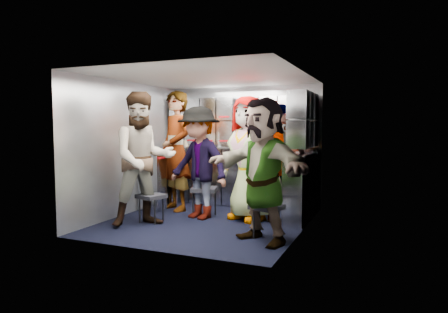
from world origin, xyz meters
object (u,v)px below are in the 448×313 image
at_px(attendant_arc_a, 144,159).
at_px(jump_seat_mid_right, 282,192).
at_px(attendant_arc_b, 199,163).
at_px(attendant_arc_d, 279,163).
at_px(jump_seat_center, 253,192).
at_px(jump_seat_near_right, 267,209).
at_px(attendant_standing, 176,151).
at_px(jump_seat_mid_left, 204,191).
at_px(attendant_arc_e, 263,170).
at_px(jump_seat_near_left, 151,198).
at_px(attendant_arc_c, 249,158).

bearing_deg(attendant_arc_a, jump_seat_mid_right, -14.26).
relative_size(attendant_arc_b, attendant_arc_d, 0.98).
xyz_separation_m(jump_seat_center, jump_seat_near_right, (0.53, -1.03, -0.02)).
xyz_separation_m(jump_seat_mid_right, attendant_standing, (-1.80, -0.02, 0.58)).
relative_size(jump_seat_mid_left, jump_seat_mid_right, 0.94).
bearing_deg(attendant_arc_b, jump_seat_center, 47.13).
height_order(attendant_arc_b, attendant_arc_e, attendant_arc_e).
relative_size(attendant_standing, attendant_arc_b, 1.17).
distance_m(jump_seat_center, attendant_arc_e, 1.41).
bearing_deg(attendant_arc_b, jump_seat_near_right, -8.61).
relative_size(jump_seat_near_left, attendant_arc_b, 0.25).
distance_m(jump_seat_center, attendant_arc_c, 0.56).
xyz_separation_m(attendant_arc_c, attendant_arc_d, (0.46, 0.01, -0.06)).
xyz_separation_m(jump_seat_mid_left, attendant_arc_e, (1.25, -0.98, 0.48)).
bearing_deg(jump_seat_near_left, attendant_arc_a, -90.00).
bearing_deg(attendant_arc_d, attendant_arc_c, 137.42).
bearing_deg(attendant_standing, jump_seat_mid_right, 32.41).
xyz_separation_m(attendant_standing, attendant_arc_a, (0.09, -1.08, -0.05)).
relative_size(jump_seat_center, attendant_arc_b, 0.26).
bearing_deg(jump_seat_near_right, attendant_arc_e, -90.00).
relative_size(jump_seat_mid_right, attendant_arc_a, 0.26).
bearing_deg(attendant_arc_e, jump_seat_mid_left, 170.74).
height_order(jump_seat_near_left, jump_seat_center, jump_seat_center).
bearing_deg(attendant_arc_c, jump_seat_near_right, -35.27).
distance_m(attendant_arc_c, attendant_arc_e, 1.16).
height_order(attendant_standing, attendant_arc_e, attendant_standing).
bearing_deg(attendant_arc_e, attendant_standing, 176.14).
bearing_deg(jump_seat_mid_left, attendant_arc_e, -38.15).
xyz_separation_m(jump_seat_mid_left, attendant_standing, (-0.62, 0.22, 0.60)).
distance_m(jump_seat_mid_left, jump_seat_mid_right, 1.20).
bearing_deg(jump_seat_near_left, attendant_arc_b, 43.74).
bearing_deg(attendant_arc_d, attendant_standing, 130.71).
bearing_deg(attendant_arc_c, jump_seat_center, 112.57).
distance_m(jump_seat_mid_left, attendant_arc_e, 1.67).
relative_size(jump_seat_center, attendant_arc_a, 0.24).
distance_m(jump_seat_mid_right, attendant_arc_b, 1.33).
xyz_separation_m(jump_seat_center, attendant_arc_d, (0.46, -0.17, 0.47)).
bearing_deg(jump_seat_mid_right, attendant_arc_b, -160.61).
relative_size(jump_seat_mid_left, attendant_arc_b, 0.27).
bearing_deg(jump_seat_mid_left, jump_seat_mid_right, 11.27).
bearing_deg(attendant_arc_a, jump_seat_center, -5.94).
distance_m(attendant_arc_b, attendant_arc_e, 1.49).
relative_size(attendant_arc_b, attendant_arc_e, 0.97).
height_order(attendant_arc_a, attendant_arc_c, attendant_arc_a).
xyz_separation_m(jump_seat_near_left, attendant_arc_c, (1.25, 0.73, 0.56)).
bearing_deg(jump_seat_mid_right, attendant_arc_e, -86.57).
xyz_separation_m(jump_seat_near_left, jump_seat_mid_left, (0.53, 0.68, 0.03)).
relative_size(jump_seat_center, attendant_standing, 0.22).
height_order(jump_seat_near_right, attendant_arc_b, attendant_arc_b).
height_order(jump_seat_near_right, attendant_arc_d, attendant_arc_d).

